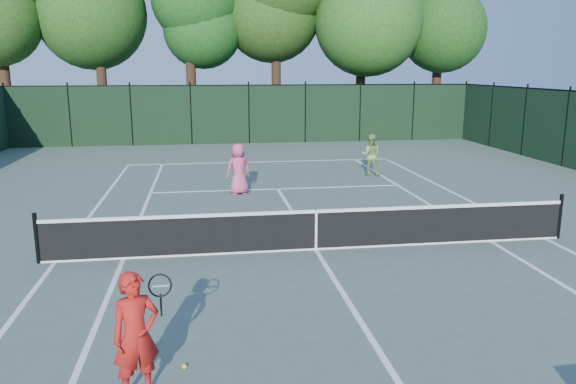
{
  "coord_description": "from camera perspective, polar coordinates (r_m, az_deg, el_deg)",
  "views": [
    {
      "loc": [
        -2.35,
        -11.57,
        3.93
      ],
      "look_at": [
        -0.47,
        1.0,
        1.1
      ],
      "focal_mm": 35.0,
      "sensor_mm": 36.0,
      "label": 1
    }
  ],
  "objects": [
    {
      "name": "ground",
      "position": [
        12.44,
        2.84,
        -5.87
      ],
      "size": [
        90.0,
        90.0,
        0.0
      ],
      "primitive_type": "plane",
      "color": "#4E5E54",
      "rests_on": "ground"
    },
    {
      "name": "sideline_doubles_left",
      "position": [
        12.62,
        -22.58,
        -6.59
      ],
      "size": [
        0.1,
        23.77,
        0.01
      ],
      "primitive_type": "cube",
      "color": "white",
      "rests_on": "ground"
    },
    {
      "name": "sideline_doubles_right",
      "position": [
        14.52,
        24.65,
        -4.32
      ],
      "size": [
        0.1,
        23.77,
        0.01
      ],
      "primitive_type": "cube",
      "color": "white",
      "rests_on": "ground"
    },
    {
      "name": "sideline_singles_left",
      "position": [
        12.35,
        -16.37,
        -6.52
      ],
      "size": [
        0.1,
        23.77,
        0.01
      ],
      "primitive_type": "cube",
      "color": "white",
      "rests_on": "ground"
    },
    {
      "name": "sideline_singles_right",
      "position": [
        13.82,
        19.87,
        -4.72
      ],
      "size": [
        0.1,
        23.77,
        0.01
      ],
      "primitive_type": "cube",
      "color": "white",
      "rests_on": "ground"
    },
    {
      "name": "baseline_far",
      "position": [
        23.9,
        -2.75,
        3.08
      ],
      "size": [
        10.97,
        0.1,
        0.01
      ],
      "primitive_type": "cube",
      "color": "white",
      "rests_on": "ground"
    },
    {
      "name": "service_line_far",
      "position": [
        18.55,
        -1.03,
        0.32
      ],
      "size": [
        8.23,
        0.1,
        0.01
      ],
      "primitive_type": "cube",
      "color": "white",
      "rests_on": "ground"
    },
    {
      "name": "center_service_line",
      "position": [
        12.44,
        2.84,
        -5.86
      ],
      "size": [
        0.1,
        12.8,
        0.01
      ],
      "primitive_type": "cube",
      "color": "white",
      "rests_on": "ground"
    },
    {
      "name": "tennis_net",
      "position": [
        12.3,
        2.86,
        -3.77
      ],
      "size": [
        11.69,
        0.09,
        1.06
      ],
      "color": "black",
      "rests_on": "ground"
    },
    {
      "name": "fence_far",
      "position": [
        29.76,
        -3.98,
        7.84
      ],
      "size": [
        24.0,
        0.05,
        3.0
      ],
      "primitive_type": "cube",
      "color": "black",
      "rests_on": "ground"
    },
    {
      "name": "tree_5",
      "position": [
        36.8,
        15.27,
        18.03
      ],
      "size": [
        5.8,
        5.8,
        12.23
      ],
      "color": "black",
      "rests_on": "ground"
    },
    {
      "name": "coach",
      "position": [
        7.15,
        -15.18,
        -13.89
      ],
      "size": [
        0.76,
        0.85,
        1.59
      ],
      "rotation": [
        0.0,
        0.0,
        0.42
      ],
      "color": "red",
      "rests_on": "ground"
    },
    {
      "name": "player_pink",
      "position": [
        17.73,
        -5.04,
        2.36
      ],
      "size": [
        0.91,
        0.74,
        1.61
      ],
      "rotation": [
        0.0,
        0.0,
        3.48
      ],
      "color": "#DB4D7C",
      "rests_on": "ground"
    },
    {
      "name": "player_green",
      "position": [
        21.02,
        8.4,
        3.75
      ],
      "size": [
        0.9,
        0.8,
        1.53
      ],
      "rotation": [
        0.0,
        0.0,
        2.79
      ],
      "color": "#7FAC56",
      "rests_on": "ground"
    },
    {
      "name": "loose_ball_midcourt",
      "position": [
        7.95,
        -10.48,
        -17.03
      ],
      "size": [
        0.07,
        0.07,
        0.07
      ],
      "primitive_type": "sphere",
      "color": "yellow",
      "rests_on": "ground"
    }
  ]
}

